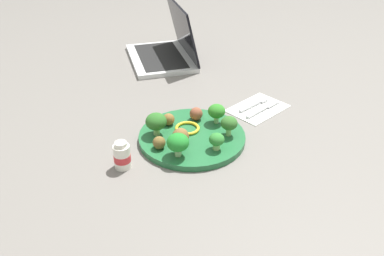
{
  "coord_description": "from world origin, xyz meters",
  "views": [
    {
      "loc": [
        -0.53,
        -0.7,
        0.58
      ],
      "look_at": [
        0.0,
        0.0,
        0.04
      ],
      "focal_mm": 37.23,
      "sensor_mm": 36.0,
      "label": 1
    }
  ],
  "objects_px": {
    "napkin": "(258,108)",
    "broccoli_floret_mid_left": "(229,124)",
    "meatball_front_left": "(169,119)",
    "meatball_mid_right": "(159,143)",
    "broccoli_floret_far_rim": "(178,143)",
    "laptop": "(167,50)",
    "yogurt_bottle": "(122,156)",
    "fork": "(255,104)",
    "broccoli_floret_front_left": "(217,140)",
    "pepper_ring_front_left": "(187,128)",
    "plate": "(192,137)",
    "broccoli_floret_near_rim": "(156,122)",
    "knife": "(264,108)",
    "broccoli_floret_front_right": "(217,111)",
    "meatball_back_left": "(196,114)",
    "meatball_back_right": "(180,136)"
  },
  "relations": [
    {
      "from": "meatball_back_right",
      "to": "yogurt_bottle",
      "type": "distance_m",
      "value": 0.16
    },
    {
      "from": "napkin",
      "to": "yogurt_bottle",
      "type": "distance_m",
      "value": 0.46
    },
    {
      "from": "broccoli_floret_front_left",
      "to": "pepper_ring_front_left",
      "type": "bearing_deg",
      "value": 90.92
    },
    {
      "from": "napkin",
      "to": "broccoli_floret_mid_left",
      "type": "bearing_deg",
      "value": -158.36
    },
    {
      "from": "broccoli_floret_near_rim",
      "to": "meatball_back_left",
      "type": "xyz_separation_m",
      "value": [
        0.13,
        -0.0,
        -0.02
      ]
    },
    {
      "from": "broccoli_floret_near_rim",
      "to": "meatball_back_right",
      "type": "distance_m",
      "value": 0.08
    },
    {
      "from": "meatball_back_left",
      "to": "yogurt_bottle",
      "type": "relative_size",
      "value": 0.52
    },
    {
      "from": "broccoli_floret_near_rim",
      "to": "broccoli_floret_far_rim",
      "type": "bearing_deg",
      "value": -95.76
    },
    {
      "from": "pepper_ring_front_left",
      "to": "napkin",
      "type": "distance_m",
      "value": 0.25
    },
    {
      "from": "meatball_back_left",
      "to": "napkin",
      "type": "bearing_deg",
      "value": -11.59
    },
    {
      "from": "plate",
      "to": "laptop",
      "type": "distance_m",
      "value": 0.57
    },
    {
      "from": "broccoli_floret_far_rim",
      "to": "laptop",
      "type": "xyz_separation_m",
      "value": [
        0.35,
        0.56,
        -0.01
      ]
    },
    {
      "from": "meatball_front_left",
      "to": "yogurt_bottle",
      "type": "xyz_separation_m",
      "value": [
        -0.18,
        -0.07,
        -0.0
      ]
    },
    {
      "from": "fork",
      "to": "yogurt_bottle",
      "type": "bearing_deg",
      "value": -176.89
    },
    {
      "from": "meatball_front_left",
      "to": "knife",
      "type": "relative_size",
      "value": 0.23
    },
    {
      "from": "meatball_mid_right",
      "to": "plate",
      "type": "bearing_deg",
      "value": 0.28
    },
    {
      "from": "yogurt_bottle",
      "to": "fork",
      "type": "bearing_deg",
      "value": 3.11
    },
    {
      "from": "meatball_front_left",
      "to": "meatball_mid_right",
      "type": "distance_m",
      "value": 0.11
    },
    {
      "from": "broccoli_floret_mid_left",
      "to": "fork",
      "type": "xyz_separation_m",
      "value": [
        0.19,
        0.09,
        -0.04
      ]
    },
    {
      "from": "broccoli_floret_front_right",
      "to": "meatball_mid_right",
      "type": "distance_m",
      "value": 0.19
    },
    {
      "from": "laptop",
      "to": "fork",
      "type": "bearing_deg",
      "value": -89.95
    },
    {
      "from": "broccoli_floret_front_left",
      "to": "meatball_front_left",
      "type": "bearing_deg",
      "value": 99.08
    },
    {
      "from": "meatball_front_left",
      "to": "meatball_back_right",
      "type": "bearing_deg",
      "value": -106.97
    },
    {
      "from": "meatball_back_left",
      "to": "pepper_ring_front_left",
      "type": "xyz_separation_m",
      "value": [
        -0.05,
        -0.03,
        -0.01
      ]
    },
    {
      "from": "meatball_back_left",
      "to": "plate",
      "type": "bearing_deg",
      "value": -135.83
    },
    {
      "from": "meatball_mid_right",
      "to": "broccoli_floret_near_rim",
      "type": "bearing_deg",
      "value": 62.83
    },
    {
      "from": "napkin",
      "to": "yogurt_bottle",
      "type": "relative_size",
      "value": 2.43
    },
    {
      "from": "broccoli_floret_mid_left",
      "to": "broccoli_floret_far_rim",
      "type": "bearing_deg",
      "value": 177.92
    },
    {
      "from": "broccoli_floret_near_rim",
      "to": "meatball_back_left",
      "type": "relative_size",
      "value": 1.68
    },
    {
      "from": "plate",
      "to": "laptop",
      "type": "xyz_separation_m",
      "value": [
        0.26,
        0.5,
        0.03
      ]
    },
    {
      "from": "knife",
      "to": "yogurt_bottle",
      "type": "relative_size",
      "value": 2.09
    },
    {
      "from": "broccoli_floret_front_right",
      "to": "napkin",
      "type": "height_order",
      "value": "broccoli_floret_front_right"
    },
    {
      "from": "broccoli_floret_near_rim",
      "to": "meatball_back_right",
      "type": "relative_size",
      "value": 1.42
    },
    {
      "from": "pepper_ring_front_left",
      "to": "knife",
      "type": "bearing_deg",
      "value": -6.83
    },
    {
      "from": "broccoli_floret_near_rim",
      "to": "broccoli_floret_far_rim",
      "type": "distance_m",
      "value": 0.11
    },
    {
      "from": "broccoli_floret_mid_left",
      "to": "pepper_ring_front_left",
      "type": "relative_size",
      "value": 0.81
    },
    {
      "from": "meatball_mid_right",
      "to": "yogurt_bottle",
      "type": "distance_m",
      "value": 0.1
    },
    {
      "from": "yogurt_bottle",
      "to": "plate",
      "type": "bearing_deg",
      "value": -1.79
    },
    {
      "from": "broccoli_floret_far_rim",
      "to": "yogurt_bottle",
      "type": "relative_size",
      "value": 0.86
    },
    {
      "from": "meatball_front_left",
      "to": "knife",
      "type": "bearing_deg",
      "value": -16.05
    },
    {
      "from": "broccoli_floret_front_right",
      "to": "broccoli_floret_far_rim",
      "type": "height_order",
      "value": "broccoli_floret_far_rim"
    },
    {
      "from": "broccoli_floret_front_left",
      "to": "laptop",
      "type": "relative_size",
      "value": 0.12
    },
    {
      "from": "pepper_ring_front_left",
      "to": "meatball_mid_right",
      "type": "bearing_deg",
      "value": -165.43
    },
    {
      "from": "broccoli_floret_near_rim",
      "to": "meatball_front_left",
      "type": "height_order",
      "value": "broccoli_floret_near_rim"
    },
    {
      "from": "broccoli_floret_far_rim",
      "to": "plate",
      "type": "bearing_deg",
      "value": 32.94
    },
    {
      "from": "napkin",
      "to": "knife",
      "type": "height_order",
      "value": "knife"
    },
    {
      "from": "meatball_back_right",
      "to": "meatball_back_left",
      "type": "height_order",
      "value": "meatball_back_right"
    },
    {
      "from": "meatball_back_right",
      "to": "pepper_ring_front_left",
      "type": "xyz_separation_m",
      "value": [
        0.05,
        0.04,
        -0.02
      ]
    },
    {
      "from": "broccoli_floret_front_left",
      "to": "knife",
      "type": "xyz_separation_m",
      "value": [
        0.26,
        0.09,
        -0.04
      ]
    },
    {
      "from": "meatball_front_left",
      "to": "knife",
      "type": "distance_m",
      "value": 0.3
    }
  ]
}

